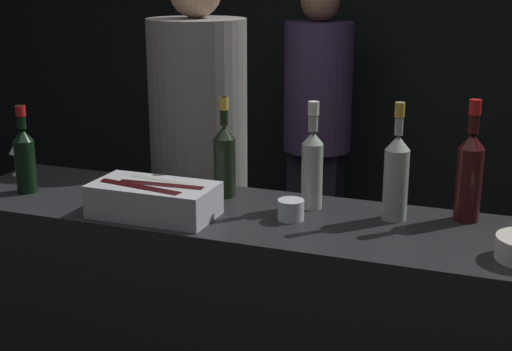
% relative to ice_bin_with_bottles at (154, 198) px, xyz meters
% --- Properties ---
extents(wall_back_chalkboard, '(6.40, 0.06, 2.80)m').
position_rel_ice_bin_with_bottles_xyz_m(wall_back_chalkboard, '(0.29, 2.34, 0.38)').
color(wall_back_chalkboard, black).
rests_on(wall_back_chalkboard, ground_plane).
extents(bar_counter, '(2.11, 0.53, 0.96)m').
position_rel_ice_bin_with_bottles_xyz_m(bar_counter, '(0.29, 0.13, -0.54)').
color(bar_counter, black).
rests_on(bar_counter, ground_plane).
extents(ice_bin_with_bottles, '(0.39, 0.21, 0.11)m').
position_rel_ice_bin_with_bottles_xyz_m(ice_bin_with_bottles, '(0.00, 0.00, 0.00)').
color(ice_bin_with_bottles, '#B7BABF').
rests_on(ice_bin_with_bottles, bar_counter).
extents(wine_glass, '(0.08, 0.08, 0.15)m').
position_rel_ice_bin_with_bottles_xyz_m(wine_glass, '(-0.71, 0.25, 0.05)').
color(wine_glass, silver).
rests_on(wine_glass, bar_counter).
extents(candle_votive, '(0.08, 0.08, 0.06)m').
position_rel_ice_bin_with_bottles_xyz_m(candle_votive, '(0.42, 0.12, -0.03)').
color(candle_votive, silver).
rests_on(candle_votive, bar_counter).
extents(red_wine_bottle_burgundy, '(0.07, 0.07, 0.31)m').
position_rel_ice_bin_with_bottles_xyz_m(red_wine_bottle_burgundy, '(-0.54, 0.07, 0.07)').
color(red_wine_bottle_burgundy, black).
rests_on(red_wine_bottle_burgundy, bar_counter).
extents(white_wine_bottle, '(0.07, 0.07, 0.35)m').
position_rel_ice_bin_with_bottles_xyz_m(white_wine_bottle, '(0.45, 0.25, 0.09)').
color(white_wine_bottle, '#9EA899').
rests_on(white_wine_bottle, bar_counter).
extents(rose_wine_bottle, '(0.08, 0.08, 0.37)m').
position_rel_ice_bin_with_bottles_xyz_m(rose_wine_bottle, '(0.72, 0.24, 0.09)').
color(rose_wine_bottle, '#9EA899').
rests_on(rose_wine_bottle, bar_counter).
extents(champagne_bottle, '(0.08, 0.08, 0.35)m').
position_rel_ice_bin_with_bottles_xyz_m(champagne_bottle, '(0.13, 0.27, 0.08)').
color(champagne_bottle, black).
rests_on(champagne_bottle, bar_counter).
extents(red_wine_bottle_tall, '(0.08, 0.08, 0.38)m').
position_rel_ice_bin_with_bottles_xyz_m(red_wine_bottle_tall, '(0.93, 0.31, 0.10)').
color(red_wine_bottle_tall, '#380F0F').
rests_on(red_wine_bottle_tall, bar_counter).
extents(person_in_hoodie, '(0.40, 0.40, 1.75)m').
position_rel_ice_bin_with_bottles_xyz_m(person_in_hoodie, '(-0.18, 0.73, -0.06)').
color(person_in_hoodie, black).
rests_on(person_in_hoodie, ground_plane).
extents(person_blond_tee, '(0.38, 0.38, 1.67)m').
position_rel_ice_bin_with_bottles_xyz_m(person_blond_tee, '(0.02, 1.84, -0.10)').
color(person_blond_tee, black).
rests_on(person_blond_tee, ground_plane).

